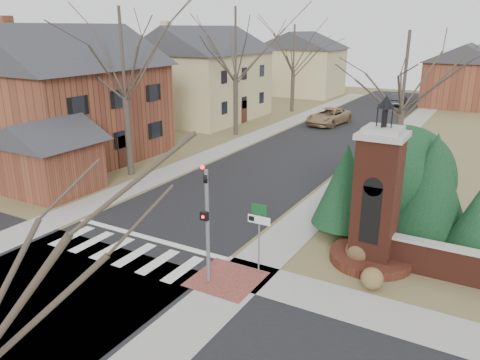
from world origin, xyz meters
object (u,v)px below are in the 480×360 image
Objects in this scene: distant_car at (398,100)px; brick_gate_monument at (376,210)px; sign_post at (259,225)px; pickup_truck at (329,116)px; traffic_signal_pole at (207,215)px.

brick_gate_monument is at bearing 98.94° from distant_car.
sign_post is 0.50× the size of pickup_truck.
traffic_signal_pole is 0.69× the size of brick_gate_monument.
pickup_truck is 1.36× the size of distant_car.
traffic_signal_pole is 2.02m from sign_post.
sign_post is at bearing 47.57° from traffic_signal_pole.
distant_car is (3.20, 14.84, -0.10)m from pickup_truck.
traffic_signal_pole is 44.49m from distant_car.
traffic_signal_pole is at bearing -70.25° from pickup_truck.
brick_gate_monument is (3.41, 3.01, 0.22)m from sign_post.
traffic_signal_pole is 1.64× the size of sign_post.
traffic_signal_pole reaches higher than sign_post.
traffic_signal_pole is 30.16m from pickup_truck.
traffic_signal_pole is at bearing 91.93° from distant_car.
pickup_truck is (-7.19, 28.10, -1.19)m from sign_post.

